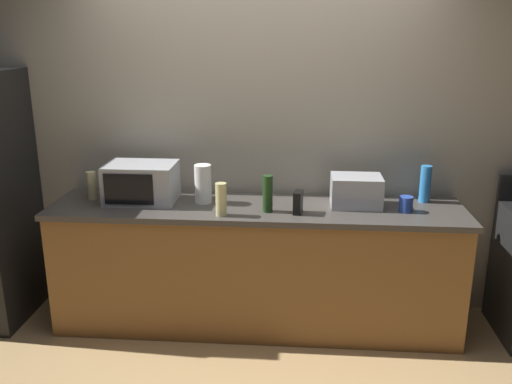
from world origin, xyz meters
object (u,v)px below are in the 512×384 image
bottle_vinegar (221,199)px  mug_blue (406,204)px  cordless_phone (298,202)px  toaster_oven (356,191)px  bottle_spray_cleaner (425,184)px  microwave (141,183)px  paper_towel_roll (203,184)px  bottle_hand_soap (92,185)px  bottle_wine (268,194)px

bottle_vinegar → mug_blue: size_ratio=2.08×
cordless_phone → toaster_oven: bearing=35.3°
bottle_spray_cleaner → bottle_vinegar: (-1.38, -0.40, -0.02)m
microwave → mug_blue: 1.81m
paper_towel_roll → bottle_vinegar: 0.31m
paper_towel_roll → bottle_hand_soap: 0.81m
cordless_phone → bottle_spray_cleaner: 0.94m
paper_towel_roll → bottle_vinegar: size_ratio=1.24×
toaster_oven → bottle_wine: 0.62m
paper_towel_roll → bottle_hand_soap: paper_towel_roll is taller
bottle_hand_soap → bottle_vinegar: bottle_vinegar is taller
toaster_oven → bottle_wine: (-0.59, -0.17, 0.02)m
paper_towel_roll → bottle_spray_cleaner: bearing=5.2°
microwave → cordless_phone: 1.11m
microwave → toaster_oven: bearing=0.5°
paper_towel_roll → bottle_spray_cleaner: 1.55m
microwave → bottle_hand_soap: bearing=176.4°
bottle_spray_cleaner → bottle_hand_soap: size_ratio=1.30×
bottle_hand_soap → microwave: bearing=-3.6°
bottle_hand_soap → toaster_oven: bearing=-0.3°
bottle_hand_soap → bottle_wine: 1.28m
bottle_spray_cleaner → bottle_wine: 1.12m
paper_towel_roll → bottle_wine: 0.49m
bottle_vinegar → bottle_spray_cleaner: bearing=16.4°
bottle_hand_soap → mug_blue: 2.18m
microwave → paper_towel_roll: bearing=0.3°
paper_towel_roll → cordless_phone: size_ratio=1.80×
mug_blue → cordless_phone: bearing=-172.8°
paper_towel_roll → mug_blue: paper_towel_roll is taller
cordless_phone → microwave: bearing=-179.9°
bottle_wine → bottle_spray_cleaner: bearing=15.6°
bottle_wine → mug_blue: 0.92m
bottle_vinegar → cordless_phone: bearing=9.5°
bottle_hand_soap → paper_towel_roll: bearing=-1.5°
cordless_phone → bottle_hand_soap: (-1.46, 0.20, 0.02)m
cordless_phone → bottle_vinegar: bearing=-161.1°
toaster_oven → paper_towel_roll: bearing=-179.5°
paper_towel_roll → cordless_phone: 0.69m
microwave → toaster_oven: (1.49, 0.01, -0.03)m
cordless_phone → bottle_vinegar: 0.50m
cordless_phone → bottle_hand_soap: 1.48m
toaster_oven → bottle_vinegar: bearing=-162.9°
bottle_wine → mug_blue: bearing=4.4°
toaster_oven → bottle_vinegar: bottle_vinegar is taller
toaster_oven → bottle_wine: bearing=-164.0°
microwave → bottle_hand_soap: 0.37m
paper_towel_roll → mug_blue: (1.37, -0.09, -0.08)m
bottle_wine → paper_towel_roll: bearing=160.7°
toaster_oven → cordless_phone: bearing=-154.1°
toaster_oven → paper_towel_roll: paper_towel_roll is taller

